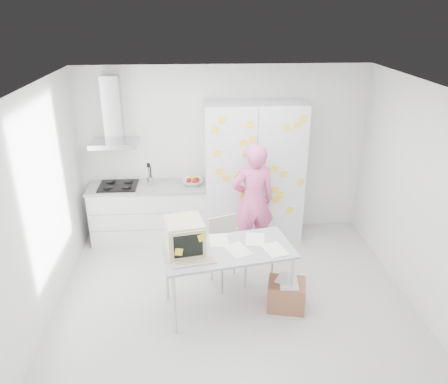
{
  "coord_description": "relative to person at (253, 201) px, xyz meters",
  "views": [
    {
      "loc": [
        -0.44,
        -4.62,
        3.51
      ],
      "look_at": [
        -0.07,
        0.77,
        1.18
      ],
      "focal_mm": 35.0,
      "sensor_mm": 36.0,
      "label": 1
    }
  ],
  "objects": [
    {
      "name": "ceiling",
      "position": [
        -0.37,
        -1.1,
        1.83
      ],
      "size": [
        4.5,
        4.0,
        0.02
      ],
      "primitive_type": "cube",
      "color": "white",
      "rests_on": "walls"
    },
    {
      "name": "floor",
      "position": [
        -0.37,
        -1.1,
        -0.88
      ],
      "size": [
        4.5,
        4.0,
        0.02
      ],
      "primitive_type": "cube",
      "color": "silver",
      "rests_on": "ground"
    },
    {
      "name": "desk",
      "position": [
        -0.78,
        -1.26,
        0.06
      ],
      "size": [
        1.66,
        1.05,
        1.23
      ],
      "rotation": [
        0.0,
        0.0,
        0.19
      ],
      "color": "#ABB0B6",
      "rests_on": "ground"
    },
    {
      "name": "person",
      "position": [
        0.0,
        0.0,
        0.0
      ],
      "size": [
        0.69,
        0.51,
        1.75
      ],
      "primitive_type": "imported",
      "rotation": [
        0.0,
        0.0,
        3.3
      ],
      "color": "#EB5B96",
      "rests_on": "ground"
    },
    {
      "name": "cardboard_box",
      "position": [
        0.27,
        -1.31,
        -0.68
      ],
      "size": [
        0.52,
        0.46,
        0.4
      ],
      "rotation": [
        0.0,
        0.0,
        -0.22
      ],
      "color": "#9C6443",
      "rests_on": "ground"
    },
    {
      "name": "tall_cabinet",
      "position": [
        0.08,
        0.57,
        0.23
      ],
      "size": [
        1.5,
        0.68,
        2.2
      ],
      "color": "silver",
      "rests_on": "ground"
    },
    {
      "name": "counter_run",
      "position": [
        -1.57,
        0.6,
        -0.4
      ],
      "size": [
        1.84,
        0.63,
        1.28
      ],
      "color": "white",
      "rests_on": "ground"
    },
    {
      "name": "range_hood",
      "position": [
        -2.02,
        0.74,
        1.08
      ],
      "size": [
        0.7,
        0.48,
        1.01
      ],
      "color": "silver",
      "rests_on": "walls"
    },
    {
      "name": "chair",
      "position": [
        -0.44,
        -0.69,
        -0.34
      ],
      "size": [
        0.55,
        0.55,
        0.94
      ],
      "rotation": [
        0.0,
        0.0,
        0.37
      ],
      "color": "#B4B3B1",
      "rests_on": "ground"
    },
    {
      "name": "walls",
      "position": [
        -0.37,
        -0.38,
        0.48
      ],
      "size": [
        4.52,
        4.01,
        2.7
      ],
      "color": "white",
      "rests_on": "ground"
    }
  ]
}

